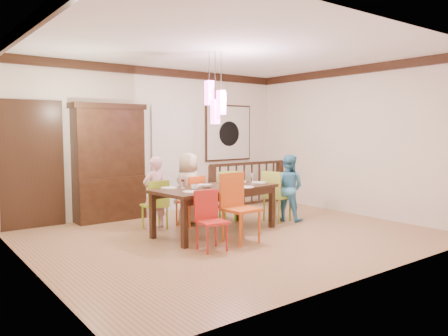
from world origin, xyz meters
TOP-DOWN VIEW (x-y plane):
  - floor at (0.00, 0.00)m, footprint 6.00×6.00m
  - ceiling at (0.00, 0.00)m, footprint 6.00×6.00m
  - wall_back at (0.00, 2.50)m, footprint 6.00×0.00m
  - wall_left at (-3.00, 0.00)m, footprint 0.00×5.00m
  - wall_right at (3.00, 0.00)m, footprint 0.00×5.00m
  - crown_molding at (0.00, 0.00)m, footprint 6.00×5.00m
  - panel_door at (-2.40, 2.45)m, footprint 1.04×0.07m
  - white_doorway at (0.35, 2.46)m, footprint 0.97×0.05m
  - painting at (1.80, 2.46)m, footprint 1.25×0.06m
  - pendant_cluster at (-0.13, 0.29)m, footprint 0.27×0.21m
  - dining_table at (-0.13, 0.29)m, footprint 2.16×1.18m
  - chair_far_left at (-0.80, 1.11)m, footprint 0.40×0.40m
  - chair_far_mid at (-0.17, 1.01)m, footprint 0.48×0.48m
  - chair_far_right at (0.54, 0.99)m, footprint 0.44×0.44m
  - chair_near_left at (-0.79, -0.54)m, footprint 0.41×0.41m
  - chair_near_mid at (-0.20, -0.45)m, footprint 0.49×0.49m
  - chair_end_right at (1.31, 0.35)m, footprint 0.48×0.48m
  - china_hutch at (-1.10, 2.30)m, footprint 1.35×0.46m
  - balustrade at (1.95, 1.95)m, footprint 2.07×0.12m
  - person_far_left at (-0.77, 1.14)m, footprint 0.48×0.34m
  - person_far_mid at (-0.12, 1.11)m, footprint 0.72×0.58m
  - person_end_right at (1.49, 0.26)m, footprint 0.67×0.73m
  - serving_bowl at (0.14, 0.26)m, footprint 0.41×0.41m
  - small_bowl at (-0.30, 0.29)m, footprint 0.22×0.22m
  - cup_left at (-0.62, 0.14)m, footprint 0.13×0.13m
  - cup_right at (0.39, 0.43)m, footprint 0.14×0.14m
  - plate_far_left at (-0.82, 0.58)m, footprint 0.26×0.26m
  - plate_far_mid at (-0.21, 0.55)m, footprint 0.26×0.26m
  - plate_far_right at (0.60, 0.58)m, footprint 0.26×0.26m
  - plate_near_left at (-0.78, 0.00)m, footprint 0.26×0.26m
  - plate_near_mid at (0.21, -0.07)m, footprint 0.26×0.26m
  - plate_end_right at (0.78, 0.27)m, footprint 0.26×0.26m
  - wine_glass_a at (-0.64, 0.46)m, footprint 0.08×0.08m
  - wine_glass_b at (0.07, 0.43)m, footprint 0.08×0.08m
  - wine_glass_c at (-0.20, 0.03)m, footprint 0.08×0.08m
  - wine_glass_d at (0.57, 0.19)m, footprint 0.08×0.08m
  - napkin at (-0.20, -0.09)m, footprint 0.18×0.14m

SIDE VIEW (x-z plane):
  - floor at x=0.00m, z-range 0.00..0.00m
  - chair_near_left at x=-0.79m, z-range 0.06..0.89m
  - chair_far_left at x=-0.80m, z-range 0.06..0.90m
  - balustrade at x=1.95m, z-range 0.02..0.98m
  - chair_far_mid at x=-0.17m, z-range 0.06..0.94m
  - chair_far_right at x=0.54m, z-range 0.07..0.99m
  - chair_end_right at x=1.31m, z-range 0.07..0.99m
  - chair_near_mid at x=-0.20m, z-range 0.07..1.10m
  - person_end_right at x=1.49m, z-range 0.00..1.22m
  - person_far_left at x=-0.77m, z-range 0.00..1.22m
  - person_far_mid at x=-0.12m, z-range 0.00..1.27m
  - dining_table at x=-0.13m, z-range 0.29..1.04m
  - plate_far_left at x=-0.82m, z-range 0.75..0.76m
  - plate_far_mid at x=-0.21m, z-range 0.75..0.76m
  - plate_far_right at x=0.60m, z-range 0.75..0.76m
  - plate_near_left at x=-0.78m, z-range 0.75..0.76m
  - plate_near_mid at x=0.21m, z-range 0.75..0.76m
  - plate_end_right at x=0.78m, z-range 0.75..0.76m
  - napkin at x=-0.20m, z-range 0.75..0.76m
  - small_bowl at x=-0.30m, z-range 0.75..0.80m
  - serving_bowl at x=0.14m, z-range 0.75..0.83m
  - cup_left at x=-0.62m, z-range 0.75..0.84m
  - cup_right at x=0.39m, z-range 0.75..0.85m
  - wine_glass_a at x=-0.64m, z-range 0.75..0.94m
  - wine_glass_b at x=0.07m, z-range 0.75..0.94m
  - wine_glass_c at x=-0.20m, z-range 0.75..0.94m
  - wine_glass_d at x=0.57m, z-range 0.75..0.94m
  - panel_door at x=-2.40m, z-range -0.07..2.17m
  - white_doorway at x=0.35m, z-range -0.06..2.16m
  - china_hutch at x=-1.10m, z-range 0.01..2.15m
  - wall_back at x=0.00m, z-range -1.55..4.45m
  - wall_left at x=-3.00m, z-range -1.05..3.95m
  - wall_right at x=3.00m, z-range -1.05..3.95m
  - painting at x=1.80m, z-range 0.97..2.22m
  - pendant_cluster at x=-0.13m, z-range 1.54..2.68m
  - crown_molding at x=0.00m, z-range 2.74..2.90m
  - ceiling at x=0.00m, z-range 2.90..2.90m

